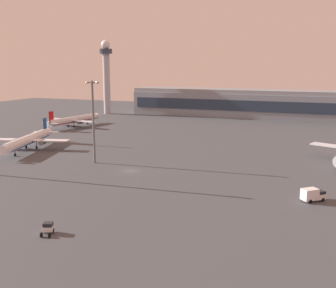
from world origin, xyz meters
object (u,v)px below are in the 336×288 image
(airplane_far_stand, at_px, (29,140))
(pushback_tug, at_px, (48,228))
(apron_light_central, at_px, (93,117))
(airplane_taxiway_distant, at_px, (73,120))
(control_tower, at_px, (106,72))
(catering_truck, at_px, (313,195))

(airplane_far_stand, xyz_separation_m, pushback_tug, (54.68, -59.33, -2.62))
(apron_light_central, bearing_deg, airplane_taxiway_distant, 129.33)
(control_tower, bearing_deg, apron_light_central, -61.72)
(apron_light_central, bearing_deg, pushback_tug, -67.14)
(control_tower, xyz_separation_m, catering_truck, (129.48, -131.16, -24.69))
(airplane_far_stand, distance_m, pushback_tug, 80.73)
(control_tower, height_order, apron_light_central, control_tower)
(airplane_far_stand, relative_size, catering_truck, 6.49)
(airplane_far_stand, xyz_separation_m, airplane_taxiway_distant, (-17.65, 53.57, -0.21))
(airplane_taxiway_distant, height_order, apron_light_central, apron_light_central)
(control_tower, relative_size, airplane_taxiway_distant, 1.28)
(catering_truck, relative_size, pushback_tug, 1.64)
(airplane_taxiway_distant, relative_size, catering_truck, 6.22)
(control_tower, distance_m, airplane_taxiway_distant, 61.22)
(pushback_tug, height_order, apron_light_central, apron_light_central)
(control_tower, bearing_deg, catering_truck, -45.37)
(control_tower, bearing_deg, airplane_taxiway_distant, -77.45)
(control_tower, height_order, catering_truck, control_tower)
(airplane_taxiway_distant, bearing_deg, catering_truck, -23.53)
(airplane_far_stand, xyz_separation_m, apron_light_central, (33.30, -8.63, 11.14))
(control_tower, relative_size, apron_light_central, 1.77)
(control_tower, distance_m, catering_truck, 185.95)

